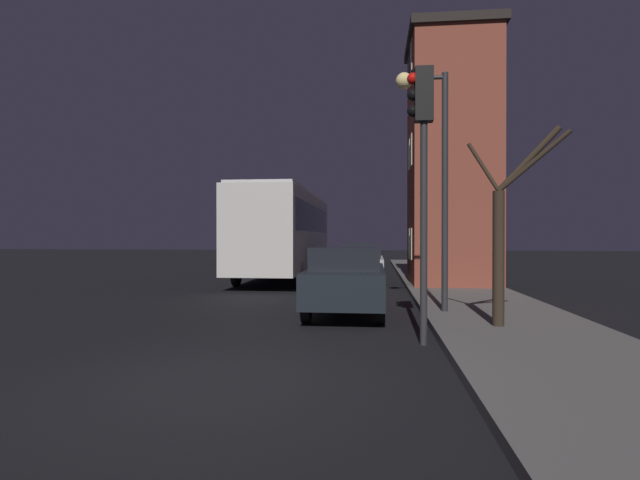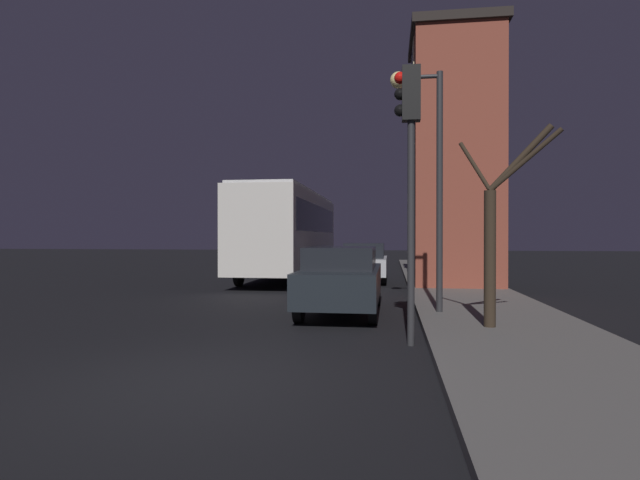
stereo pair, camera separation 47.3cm
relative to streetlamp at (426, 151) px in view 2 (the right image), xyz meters
name	(u,v)px [view 2 (the right image)]	position (x,y,z in m)	size (l,w,h in m)	color
ground_plane	(189,381)	(-3.26, -5.33, -3.70)	(120.00, 120.00, 0.00)	black
sidewalk	(587,392)	(1.41, -5.33, -3.63)	(3.16, 60.00, 0.15)	#514F4C
brick_building	(454,158)	(1.46, 6.89, 0.88)	(3.10, 3.89, 8.83)	brown
streetlamp	(426,151)	(0.00, 0.00, 0.00)	(1.16, 0.37, 5.33)	#28282B
traffic_light	(409,146)	(-0.46, -2.87, -0.40)	(0.43, 0.24, 4.62)	#28282B
bare_tree	(496,234)	(1.14, -1.78, -1.85)	(1.67, 0.87, 3.66)	#2D2319
bus	(290,228)	(-5.06, 9.92, -1.52)	(2.51, 11.30, 3.67)	beige
car_near_lane	(342,278)	(-1.89, 0.39, -2.87)	(1.72, 4.39, 1.57)	black
car_mid_lane	(365,262)	(-1.78, 8.64, -2.89)	(1.72, 4.06, 1.55)	#B7BABF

